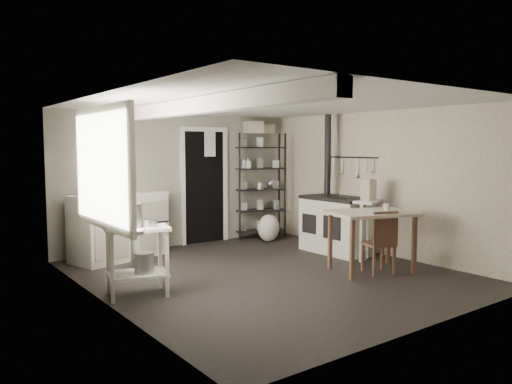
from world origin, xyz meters
TOP-DOWN VIEW (x-y plane):
  - floor at (0.00, 0.00)m, footprint 5.00×5.00m
  - ceiling at (0.00, 0.00)m, footprint 5.00×5.00m
  - wall_back at (0.00, 2.50)m, footprint 4.50×0.02m
  - wall_front at (0.00, -2.50)m, footprint 4.50×0.02m
  - wall_left at (-2.25, 0.00)m, footprint 0.02×5.00m
  - wall_right at (2.25, 0.00)m, footprint 0.02×5.00m
  - window at (-2.22, 0.20)m, footprint 0.12×1.76m
  - doorway at (0.45, 2.47)m, footprint 0.96×0.10m
  - ceiling_beam at (-1.20, 0.00)m, footprint 0.18×5.00m
  - wallpaper_panel at (2.24, 0.00)m, footprint 0.01×5.00m
  - utensil_rail at (2.19, 0.60)m, footprint 0.06×1.20m
  - prep_table at (-1.84, 0.12)m, footprint 0.81×0.67m
  - stockpot at (-1.91, 0.12)m, footprint 0.30×0.30m
  - saucepan at (-1.72, 0.04)m, footprint 0.18×0.18m
  - bucket at (-1.78, 0.07)m, footprint 0.26×0.26m
  - base_cabinets at (-1.28, 2.13)m, footprint 1.66×1.06m
  - mixing_bowl at (-1.14, 2.09)m, footprint 0.31×0.31m
  - counter_cup at (-1.60, 2.04)m, footprint 0.13×0.13m
  - shelf_rack at (1.57, 2.31)m, footprint 1.01×0.64m
  - shelf_jar at (1.29, 2.30)m, footprint 0.11×0.12m
  - storage_box_a at (1.40, 2.28)m, footprint 0.38×0.35m
  - storage_box_b at (1.73, 2.33)m, footprint 0.30×0.28m
  - stove at (1.74, 0.44)m, footprint 0.65×1.17m
  - stovepipe at (1.92, 0.85)m, footprint 0.13×0.13m
  - side_ledge at (1.80, -0.16)m, footprint 0.67×0.53m
  - oats_box at (1.76, -0.20)m, footprint 0.17×0.24m
  - work_table at (1.22, -0.74)m, footprint 1.29×1.08m
  - table_cup at (1.45, -0.80)m, footprint 0.13×0.13m
  - chair at (1.23, -0.86)m, footprint 0.46×0.48m
  - flour_sack at (1.42, 1.84)m, footprint 0.41×0.35m
  - floor_crock at (1.64, -0.22)m, footprint 0.14×0.14m

SIDE VIEW (x-z plane):
  - floor at x=0.00m, z-range 0.00..0.00m
  - floor_crock at x=1.64m, z-range 0.00..0.15m
  - flour_sack at x=1.42m, z-range -0.01..0.49m
  - work_table at x=1.22m, z-range -0.04..0.80m
  - bucket at x=-1.78m, z-range 0.26..0.51m
  - prep_table at x=-1.84m, z-range -0.01..0.81m
  - side_ledge at x=1.80m, z-range -0.03..0.89m
  - stove at x=1.74m, z-range -0.02..0.90m
  - base_cabinets at x=-1.28m, z-range -0.05..0.97m
  - chair at x=1.23m, z-range 0.05..0.92m
  - table_cup at x=1.45m, z-range 0.76..0.86m
  - saucepan at x=-1.72m, z-range 0.80..0.90m
  - stockpot at x=-1.91m, z-range 0.80..1.08m
  - shelf_rack at x=1.57m, z-range -0.04..1.94m
  - mixing_bowl at x=-1.14m, z-range 0.92..0.98m
  - counter_cup at x=-1.60m, z-range 0.92..1.02m
  - doorway at x=0.45m, z-range -0.04..2.04m
  - oats_box at x=1.76m, z-range 0.85..1.17m
  - wall_back at x=0.00m, z-range 0.00..2.30m
  - wall_front at x=0.00m, z-range 0.00..2.30m
  - wall_left at x=-2.25m, z-range 0.00..2.30m
  - wall_right at x=2.25m, z-range 0.00..2.30m
  - wallpaper_panel at x=2.24m, z-range 0.00..2.30m
  - shelf_jar at x=1.29m, z-range 1.27..1.47m
  - window at x=-2.22m, z-range 0.86..2.14m
  - utensil_rail at x=2.19m, z-range 1.33..1.77m
  - stovepipe at x=1.92m, z-range 0.95..2.23m
  - storage_box_b at x=1.73m, z-range 1.91..2.07m
  - storage_box_a at x=1.40m, z-range 1.90..2.12m
  - ceiling_beam at x=-1.20m, z-range 2.11..2.29m
  - ceiling at x=0.00m, z-range 2.30..2.30m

